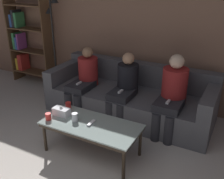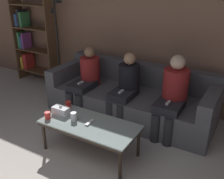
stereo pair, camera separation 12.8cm
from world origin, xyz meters
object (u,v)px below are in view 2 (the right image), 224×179
object	(u,v)px
couch	(131,98)
tissue_box	(61,111)
cup_far_center	(48,115)
game_remote	(90,123)
cup_near_left	(68,105)
seated_person_mid_right	(173,93)
seated_person_left_end	(86,78)
seated_person_mid_left	(126,86)
standing_lamp	(58,35)
coffee_table	(90,126)
cup_near_right	(74,117)
bookshelf	(31,40)

from	to	relation	value
couch	tissue_box	distance (m)	1.28
cup_far_center	game_remote	world-z (taller)	cup_far_center
cup_near_left	seated_person_mid_right	world-z (taller)	seated_person_mid_right
cup_far_center	seated_person_left_end	world-z (taller)	seated_person_left_end
game_remote	seated_person_mid_left	world-z (taller)	seated_person_mid_left
cup_far_center	game_remote	size ratio (longest dim) A/B	0.60
couch	seated_person_mid_left	world-z (taller)	seated_person_mid_left
standing_lamp	seated_person_mid_right	distance (m)	2.44
game_remote	seated_person_mid_right	xyz separation A→B (m)	(0.70, 0.99, 0.16)
coffee_table	cup_near_right	world-z (taller)	cup_near_right
cup_near_right	game_remote	world-z (taller)	cup_near_right
cup_near_left	seated_person_mid_right	size ratio (longest dim) A/B	0.08
tissue_box	couch	bearing A→B (deg)	69.61
couch	coffee_table	distance (m)	1.20
cup_near_left	cup_near_right	xyz separation A→B (m)	(0.27, -0.23, 0.01)
bookshelf	cup_near_left	bearing A→B (deg)	-33.57
cup_near_left	bookshelf	size ratio (longest dim) A/B	0.05
cup_near_right	seated_person_mid_left	bearing A→B (deg)	78.97
couch	seated_person_mid_left	bearing A→B (deg)	-90.00
cup_near_right	seated_person_mid_right	xyz separation A→B (m)	(0.92, 1.03, 0.12)
cup_near_right	seated_person_left_end	xyz separation A→B (m)	(-0.52, 1.01, 0.07)
cup_near_left	game_remote	bearing A→B (deg)	-21.58
tissue_box	cup_near_left	bearing A→B (deg)	99.26
tissue_box	standing_lamp	distance (m)	1.93
cup_near_left	bookshelf	distance (m)	2.46
cup_near_right	seated_person_mid_left	size ratio (longest dim) A/B	0.10
standing_lamp	seated_person_mid_right	world-z (taller)	standing_lamp
couch	coffee_table	size ratio (longest dim) A/B	2.16
cup_far_center	seated_person_mid_left	size ratio (longest dim) A/B	0.08
cup_near_right	seated_person_left_end	bearing A→B (deg)	117.38
bookshelf	seated_person_mid_left	bearing A→B (deg)	-12.57
couch	cup_near_right	world-z (taller)	couch
cup_near_right	bookshelf	size ratio (longest dim) A/B	0.06
coffee_table	game_remote	distance (m)	0.05
bookshelf	couch	bearing A→B (deg)	-7.79
coffee_table	seated_person_mid_left	xyz separation A→B (m)	(-0.01, 0.98, 0.17)
seated_person_mid_right	game_remote	bearing A→B (deg)	-125.36
seated_person_mid_right	cup_near_left	bearing A→B (deg)	-146.08
game_remote	bookshelf	world-z (taller)	bookshelf
game_remote	standing_lamp	xyz separation A→B (m)	(-1.65, 1.39, 0.66)
coffee_table	cup_far_center	distance (m)	0.56
bookshelf	cup_far_center	bearing A→B (deg)	-40.65
game_remote	cup_near_right	bearing A→B (deg)	-169.38
couch	seated_person_mid_right	bearing A→B (deg)	-15.52
coffee_table	tissue_box	xyz separation A→B (m)	(-0.46, 0.01, 0.09)
tissue_box	standing_lamp	size ratio (longest dim) A/B	0.12
cup_near_right	seated_person_mid_right	size ratio (longest dim) A/B	0.10
cup_near_left	seated_person_left_end	distance (m)	0.82
standing_lamp	cup_near_left	bearing A→B (deg)	-45.90
seated_person_mid_right	seated_person_left_end	bearing A→B (deg)	-178.91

